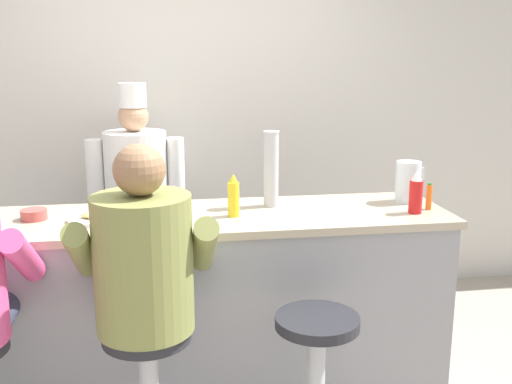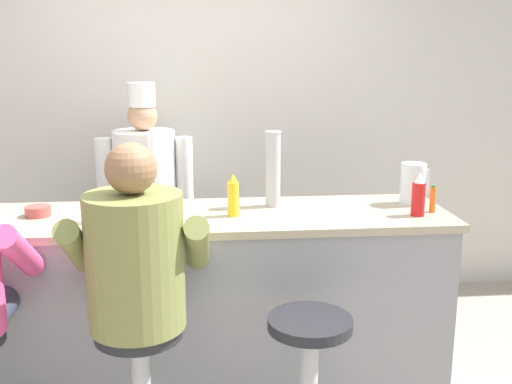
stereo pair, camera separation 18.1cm
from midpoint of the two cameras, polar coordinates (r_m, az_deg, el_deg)
name	(u,v)px [view 2 (the right image)]	position (r m, az deg, el deg)	size (l,w,h in m)	color
wall_back	(193,117)	(4.36, -4.86, 7.13)	(10.00, 0.06, 2.70)	beige
diner_counter	(195,301)	(3.30, -4.23, -10.35)	(2.71, 0.68, 0.98)	gray
ketchup_bottle_red	(418,196)	(3.21, 16.78, -0.34)	(0.07, 0.07, 0.23)	red
mustard_bottle_yellow	(233,196)	(3.07, -0.51, -0.41)	(0.06, 0.06, 0.22)	yellow
hot_sauce_bottle_orange	(433,199)	(3.31, 18.00, -0.67)	(0.03, 0.03, 0.15)	orange
water_pitcher_clear	(413,184)	(3.45, 16.19, 0.75)	(0.16, 0.14, 0.23)	silver
breakfast_plate	(94,216)	(3.14, -13.62, -2.23)	(0.25, 0.25, 0.05)	white
cereal_bowl	(38,211)	(3.26, -18.58, -1.75)	(0.13, 0.13, 0.05)	#B24C47
cup_stack_steel	(273,169)	(3.25, 3.23, 2.18)	(0.09, 0.09, 0.41)	#B7BABF
napkin_dispenser_chrome	(138,207)	(3.05, -9.48, -1.45)	(0.11, 0.07, 0.13)	silver
diner_seated_olive	(137,271)	(2.60, -9.34, -7.43)	(0.62, 0.62, 1.46)	#B2B5BA
empty_stool_round	(309,363)	(2.82, 6.99, -15.89)	(0.38, 0.38, 0.66)	#B2B5BA
cook_in_whites_near	(146,194)	(4.03, -9.19, -0.16)	(0.63, 0.40, 1.62)	#232328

